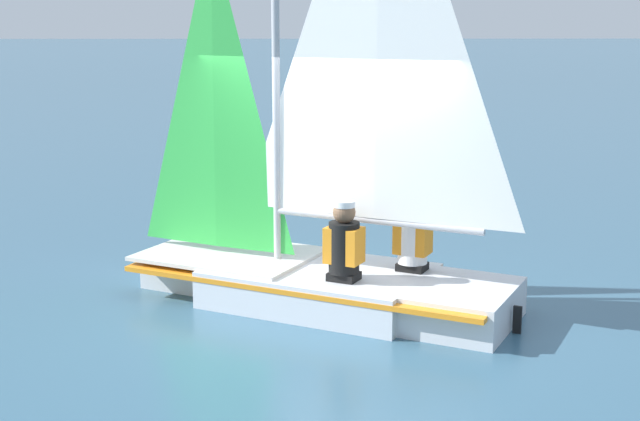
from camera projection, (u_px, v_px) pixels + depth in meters
ground_plane at (320, 303)px, 9.18m from camera, size 260.00×260.00×0.00m
sailboat_main at (323, 231)px, 9.01m from camera, size 3.06×4.09×5.02m
sailor_helm at (344, 255)px, 8.62m from camera, size 0.40×0.42×1.16m
sailor_crew at (413, 246)px, 8.96m from camera, size 0.40×0.42×1.16m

